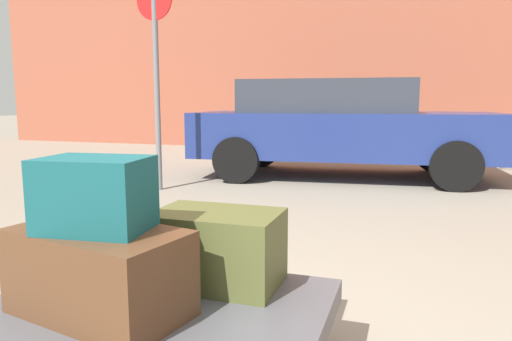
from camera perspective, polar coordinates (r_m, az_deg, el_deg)
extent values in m
cube|color=#4C4C51|center=(1.98, -11.38, -16.48)|extent=(1.30, 0.88, 0.10)
cylinder|color=black|center=(2.16, 3.89, -19.20)|extent=(0.24, 0.06, 0.24)
cylinder|color=black|center=(2.50, -16.93, -15.52)|extent=(0.24, 0.06, 0.24)
cube|color=#51331E|center=(1.85, -18.51, -11.62)|extent=(0.71, 0.48, 0.32)
cube|color=#4C5128|center=(2.04, -4.72, -9.33)|extent=(0.53, 0.35, 0.32)
cube|color=#144C51|center=(1.77, -18.94, -2.73)|extent=(0.40, 0.30, 0.26)
cube|color=navy|center=(7.09, 10.57, 4.38)|extent=(4.46, 2.23, 0.64)
cube|color=#2D333D|center=(7.09, 8.65, 8.87)|extent=(2.56, 1.82, 0.46)
cylinder|color=black|center=(8.06, 20.85, 2.15)|extent=(0.66, 0.28, 0.64)
cylinder|color=black|center=(6.39, 23.06, 0.54)|extent=(0.66, 0.28, 0.64)
cylinder|color=black|center=(8.13, 0.66, 2.75)|extent=(0.66, 0.28, 0.64)
cylinder|color=black|center=(6.49, -2.39, 1.31)|extent=(0.66, 0.28, 0.64)
cylinder|color=#72665B|center=(8.87, 28.49, 2.35)|extent=(0.28, 0.28, 0.69)
cylinder|color=slate|center=(6.04, -11.95, 9.89)|extent=(0.07, 0.07, 2.59)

